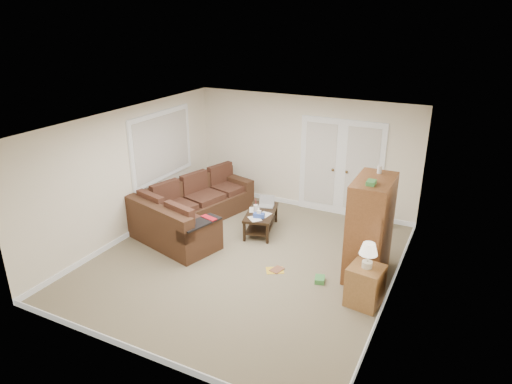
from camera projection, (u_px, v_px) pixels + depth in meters
The scene contains 17 objects.
floor at pixel (245, 260), 8.11m from camera, with size 5.50×5.50×0.00m, color gray.
ceiling at pixel (244, 122), 7.20m from camera, with size 5.00×5.50×0.02m, color silver.
wall_left at pixel (129, 173), 8.70m from camera, with size 0.02×5.50×2.50m, color white.
wall_right at pixel (397, 224), 6.61m from camera, with size 0.02×5.50×2.50m, color white.
wall_back at pixel (304, 153), 9.94m from camera, with size 5.00×0.02×2.50m, color white.
wall_front at pixel (136, 273), 5.37m from camera, with size 5.00×0.02×2.50m, color white.
baseboards at pixel (245, 258), 8.09m from camera, with size 5.00×5.50×0.10m, color silver, non-canonical shape.
french_doors at pixel (340, 169), 9.64m from camera, with size 1.80×0.05×2.13m.
window_left at pixel (162, 146), 9.40m from camera, with size 0.05×1.92×1.42m.
sectional_sofa at pixel (190, 212), 9.25m from camera, with size 1.99×3.12×0.85m.
coffee_table at pixel (261, 220), 9.13m from camera, with size 0.78×1.16×0.72m.
tv_armoire at pixel (370, 228), 7.40m from camera, with size 0.59×1.06×1.82m.
side_cabinet at pixel (365, 282), 6.78m from camera, with size 0.54×0.54×1.02m.
space_heater at pixel (387, 221), 9.26m from camera, with size 0.13×0.11×0.34m, color white.
floor_magazine at pixel (275, 270), 7.79m from camera, with size 0.30×0.23×0.01m, color yellow.
floor_greenbox at pixel (320, 279), 7.45m from camera, with size 0.16×0.21×0.08m, color #439546.
floor_book at pixel (273, 268), 7.85m from camera, with size 0.17×0.23×0.02m, color brown.
Camera 1 is at (3.35, -6.27, 4.10)m, focal length 32.00 mm.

